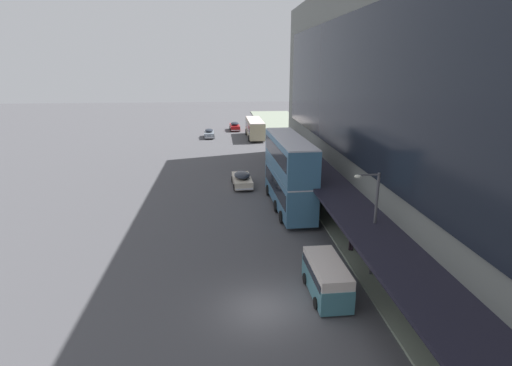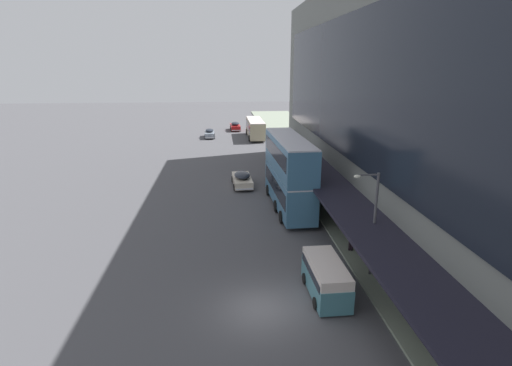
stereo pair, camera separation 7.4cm
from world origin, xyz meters
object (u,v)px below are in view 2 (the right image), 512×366
object	(u,v)px
transit_bus_kerbside_rear	(289,171)
pedestrian_at_kerb	(352,236)
transit_bus_kerbside_front	(255,127)
vw_van	(325,276)
street_lamp	(372,216)
sedan_trailing_near	(235,126)
sedan_oncoming_rear	(210,133)
sedan_second_mid	(242,179)

from	to	relation	value
transit_bus_kerbside_rear	pedestrian_at_kerb	size ratio (longest dim) A/B	6.02
transit_bus_kerbside_front	vw_van	bearing A→B (deg)	-90.24
street_lamp	sedan_trailing_near	bearing A→B (deg)	96.07
sedan_trailing_near	vw_van	distance (m)	57.76
transit_bus_kerbside_front	pedestrian_at_kerb	xyz separation A→B (m)	(2.80, -44.39, -0.63)
transit_bus_kerbside_front	vw_van	distance (m)	49.26
transit_bus_kerbside_front	vw_van	world-z (taller)	transit_bus_kerbside_front
vw_van	street_lamp	world-z (taller)	street_lamp
transit_bus_kerbside_front	sedan_oncoming_rear	distance (m)	8.02
transit_bus_kerbside_front	sedan_trailing_near	xyz separation A→B (m)	(-3.19, 8.43, -1.00)
sedan_trailing_near	pedestrian_at_kerb	bearing A→B (deg)	-83.53
sedan_second_mid	pedestrian_at_kerb	world-z (taller)	pedestrian_at_kerb
pedestrian_at_kerb	transit_bus_kerbside_rear	bearing A→B (deg)	107.25
vw_van	transit_bus_kerbside_rear	bearing A→B (deg)	89.14
sedan_second_mid	transit_bus_kerbside_front	bearing A→B (deg)	82.53
transit_bus_kerbside_rear	vw_van	distance (m)	14.08
sedan_oncoming_rear	sedan_second_mid	distance (m)	29.61
sedan_second_mid	vw_van	xyz separation A→B (m)	(3.52, -20.84, 0.33)
transit_bus_kerbside_rear	sedan_trailing_near	bearing A→B (deg)	94.16
transit_bus_kerbside_front	transit_bus_kerbside_rear	bearing A→B (deg)	-90.00
transit_bus_kerbside_front	sedan_trailing_near	distance (m)	9.07
street_lamp	pedestrian_at_kerb	bearing A→B (deg)	89.52
transit_bus_kerbside_front	sedan_second_mid	distance (m)	28.67
transit_bus_kerbside_front	sedan_second_mid	size ratio (longest dim) A/B	2.06
sedan_oncoming_rear	sedan_second_mid	bearing A→B (deg)	-81.89
sedan_second_mid	sedan_trailing_near	size ratio (longest dim) A/B	1.05
sedan_oncoming_rear	pedestrian_at_kerb	world-z (taller)	pedestrian_at_kerb
transit_bus_kerbside_rear	vw_van	size ratio (longest dim) A/B	2.43
transit_bus_kerbside_rear	street_lamp	world-z (taller)	street_lamp
vw_van	sedan_trailing_near	bearing A→B (deg)	92.95
sedan_second_mid	pedestrian_at_kerb	size ratio (longest dim) A/B	2.71
vw_van	sedan_second_mid	bearing A→B (deg)	99.58
transit_bus_kerbside_front	pedestrian_at_kerb	size ratio (longest dim) A/B	5.57
transit_bus_kerbside_rear	pedestrian_at_kerb	xyz separation A→B (m)	(2.81, -9.04, -2.21)
vw_van	street_lamp	bearing A→B (deg)	28.70
transit_bus_kerbside_front	sedan_second_mid	xyz separation A→B (m)	(-3.73, -28.41, -1.05)
pedestrian_at_kerb	vw_van	bearing A→B (deg)	-121.84
sedan_trailing_near	street_lamp	distance (m)	56.44
vw_van	pedestrian_at_kerb	size ratio (longest dim) A/B	2.47
transit_bus_kerbside_front	sedan_trailing_near	size ratio (longest dim) A/B	2.15
sedan_oncoming_rear	sedan_second_mid	xyz separation A→B (m)	(4.17, -29.31, 0.01)
transit_bus_kerbside_rear	sedan_second_mid	size ratio (longest dim) A/B	2.22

